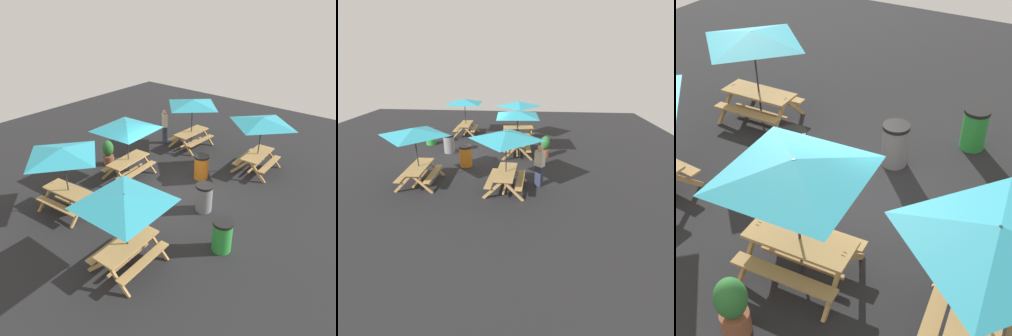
{
  "view_description": "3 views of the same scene",
  "coord_description": "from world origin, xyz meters",
  "views": [
    {
      "loc": [
        -8.09,
        -6.45,
        6.56
      ],
      "look_at": [
        0.01,
        0.18,
        0.9
      ],
      "focal_mm": 35.0,
      "sensor_mm": 36.0,
      "label": 1
    },
    {
      "loc": [
        12.64,
        2.57,
        4.74
      ],
      "look_at": [
        3.7,
        1.78,
        0.9
      ],
      "focal_mm": 28.0,
      "sensor_mm": 36.0,
      "label": 2
    },
    {
      "loc": [
        -3.44,
        6.26,
        6.03
      ],
      "look_at": [
        0.01,
        0.18,
        0.9
      ],
      "focal_mm": 50.0,
      "sensor_mm": 36.0,
      "label": 3
    }
  ],
  "objects": [
    {
      "name": "picnic_table_2",
      "position": [
        3.7,
        1.78,
        1.99
      ],
      "size": [
        2.1,
        2.1,
        2.34
      ],
      "rotation": [
        0.0,
        0.0,
        -0.05
      ],
      "color": "tan",
      "rests_on": "ground"
    },
    {
      "name": "picnic_table_0",
      "position": [
        -0.22,
        2.0,
        1.99
      ],
      "size": [
        2.82,
        2.82,
        2.34
      ],
      "rotation": [
        0.0,
        0.0,
        0.07
      ],
      "color": "tan",
      "rests_on": "ground"
    },
    {
      "name": "trash_bin_orange",
      "position": [
        1.5,
        -0.29,
        0.49
      ],
      "size": [
        0.59,
        0.59,
        0.98
      ],
      "color": "orange",
      "rests_on": "ground"
    },
    {
      "name": "ground_plane",
      "position": [
        0.0,
        0.0,
        0.0
      ],
      "size": [
        24.0,
        24.0,
        0.0
      ],
      "primitive_type": "plane",
      "color": "#232326",
      "rests_on": "ground"
    },
    {
      "name": "picnic_table_1",
      "position": [
        3.48,
        -1.69,
        1.99
      ],
      "size": [
        2.06,
        2.06,
        2.34
      ],
      "rotation": [
        0.0,
        0.0,
        0.03
      ],
      "color": "tan",
      "rests_on": "ground"
    },
    {
      "name": "person_standing",
      "position": [
        3.26,
        3.04,
        0.89
      ],
      "size": [
        0.4,
        0.42,
        1.67
      ],
      "rotation": [
        0.0,
        0.0,
        4.04
      ],
      "color": "#2D334C",
      "rests_on": "ground"
    },
    {
      "name": "trash_bin_gray",
      "position": [
        -0.25,
        -1.59,
        0.49
      ],
      "size": [
        0.59,
        0.59,
        0.98
      ],
      "color": "gray",
      "rests_on": "ground"
    },
    {
      "name": "trash_bin_green",
      "position": [
        -1.54,
        -3.07,
        0.49
      ],
      "size": [
        0.59,
        0.59,
        0.98
      ],
      "color": "green",
      "rests_on": "ground"
    },
    {
      "name": "picnic_table_4",
      "position": [
        -3.07,
        1.93,
        1.99
      ],
      "size": [
        2.21,
        2.21,
        2.34
      ],
      "rotation": [
        0.0,
        0.0,
        1.68
      ],
      "color": "tan",
      "rests_on": "ground"
    },
    {
      "name": "potted_plant_0",
      "position": [
        -0.02,
        3.43,
        0.57
      ],
      "size": [
        0.48,
        0.48,
        1.09
      ],
      "color": "#935138",
      "rests_on": "ground"
    },
    {
      "name": "picnic_table_3",
      "position": [
        -3.67,
        -1.47,
        1.99
      ],
      "size": [
        2.83,
        2.83,
        2.34
      ],
      "rotation": [
        0.0,
        0.0,
        0.04
      ],
      "color": "tan",
      "rests_on": "ground"
    }
  ]
}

